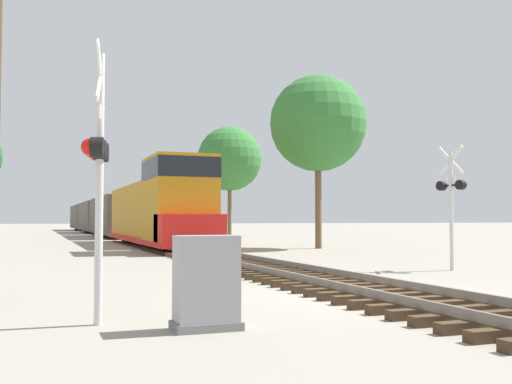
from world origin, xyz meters
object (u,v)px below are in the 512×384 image
object	(u,v)px
crossing_signal_far	(452,194)
freight_train	(107,216)
tree_far_right	(318,124)
tree_deep_background	(230,159)
crossing_signal_near	(98,159)
relay_cabinet	(206,283)

from	to	relation	value
crossing_signal_far	freight_train	bearing A→B (deg)	-7.60
freight_train	crossing_signal_far	world-z (taller)	freight_train
crossing_signal_far	tree_far_right	bearing A→B (deg)	-24.25
tree_deep_background	freight_train	bearing A→B (deg)	149.71
crossing_signal_far	tree_deep_background	world-z (taller)	tree_deep_background
crossing_signal_near	relay_cabinet	world-z (taller)	crossing_signal_near
crossing_signal_near	relay_cabinet	bearing A→B (deg)	68.80
crossing_signal_far	relay_cabinet	distance (m)	11.99
relay_cabinet	tree_deep_background	distance (m)	46.39
tree_far_right	freight_train	bearing A→B (deg)	104.99
crossing_signal_far	tree_far_right	xyz separation A→B (m)	(2.22, 13.67, 4.35)
freight_train	relay_cabinet	size ratio (longest dim) A/B	52.02
freight_train	relay_cabinet	world-z (taller)	freight_train
freight_train	crossing_signal_far	xyz separation A→B (m)	(5.58, -42.78, 0.47)
crossing_signal_far	tree_deep_background	size ratio (longest dim) A/B	0.38
crossing_signal_near	crossing_signal_far	world-z (taller)	crossing_signal_near
crossing_signal_near	tree_deep_background	distance (m)	45.76
freight_train	crossing_signal_near	xyz separation A→B (m)	(-5.55, -48.69, 0.59)
relay_cabinet	tree_deep_background	bearing A→B (deg)	71.75
crossing_signal_near	tree_deep_background	xyz separation A→B (m)	(15.81, 42.69, 4.61)
tree_deep_background	tree_far_right	bearing A→B (deg)	-96.08
freight_train	tree_deep_background	xyz separation A→B (m)	(10.26, -5.99, 5.20)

